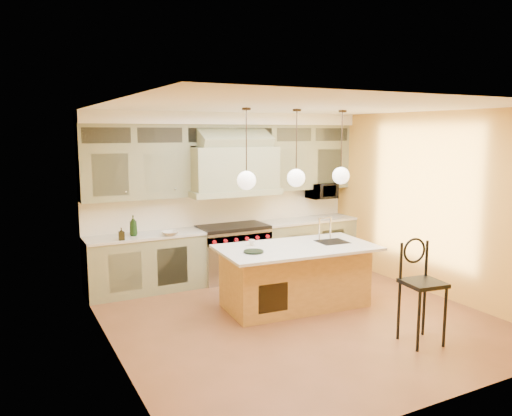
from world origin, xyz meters
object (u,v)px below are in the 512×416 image
counter_stool (421,284)px  microwave (322,191)px  kitchen_island (295,275)px  range (233,252)px

counter_stool → microwave: (1.05, 3.62, 0.71)m
counter_stool → microwave: bearing=81.2°
kitchen_island → microwave: 2.67m
range → kitchen_island: kitchen_island is taller
microwave → range: bearing=-176.9°
range → microwave: 2.18m
range → microwave: (1.95, 0.11, 0.96)m
range → microwave: bearing=3.1°
kitchen_island → microwave: microwave is taller
microwave → counter_stool: bearing=-106.1°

